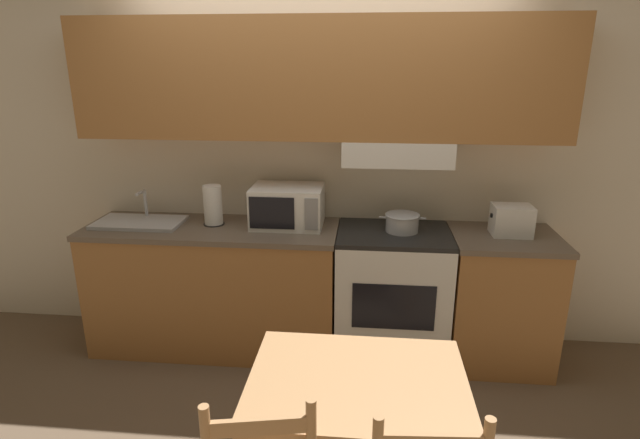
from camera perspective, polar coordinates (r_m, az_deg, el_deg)
The scene contains 11 objects.
ground_plane at distance 3.95m, azimuth 0.04°, elevation -12.28°, with size 16.00×16.00×0.00m, color brown.
wall_back at distance 3.37m, azimuth 0.15°, elevation 10.89°, with size 5.52×0.38×2.55m.
lower_counter_main at distance 3.62m, azimuth -11.85°, elevation -7.53°, with size 1.71×0.60×0.90m.
lower_counter_right_stub at distance 3.58m, azimuth 19.78°, elevation -8.53°, with size 0.68×0.60×0.90m.
stove_range at distance 3.47m, azimuth 8.15°, elevation -8.45°, with size 0.74×0.58×0.90m.
cooking_pot at distance 3.31m, azimuth 9.38°, elevation -0.29°, with size 0.30×0.23×0.12m.
microwave at distance 3.37m, azimuth -3.72°, elevation 1.55°, with size 0.47×0.36×0.27m.
toaster at distance 3.41m, azimuth 21.04°, elevation -0.06°, with size 0.26×0.18×0.19m.
sink_basin at distance 3.64m, azimuth -19.93°, elevation -0.25°, with size 0.59×0.32×0.22m.
paper_towel_roll at distance 3.46m, azimuth -12.14°, elevation 1.60°, with size 0.14×0.14×0.27m.
dining_table at distance 2.16m, azimuth 4.24°, elevation -20.64°, with size 0.87×0.66×0.76m.
Camera 1 is at (0.33, -3.41, 1.96)m, focal length 28.00 mm.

